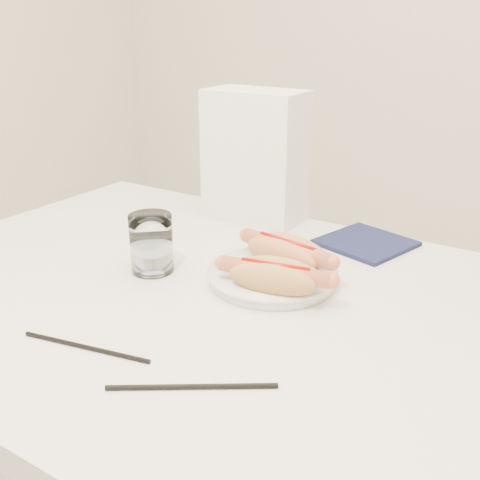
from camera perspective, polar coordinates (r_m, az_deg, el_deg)
The scene contains 9 objects.
table at distance 0.93m, azimuth -1.53°, elevation -8.80°, with size 1.20×0.80×0.75m.
plate at distance 0.95m, azimuth 3.21°, elevation -3.70°, with size 0.21×0.21×0.02m, color white.
hotdog_left at distance 0.96m, azimuth 4.64°, elevation -1.22°, with size 0.18×0.09×0.05m.
hotdog_right at distance 0.88m, azimuth 3.49°, elevation -3.58°, with size 0.17×0.09×0.05m.
water_glass at distance 0.98m, azimuth -8.74°, elevation -0.33°, with size 0.07×0.07×0.10m, color silver.
chopstick_near at distance 0.80m, azimuth -14.98°, elevation -10.16°, with size 0.01×0.01×0.19m, color black.
chopstick_far at distance 0.70m, azimuth -4.77°, elevation -14.22°, with size 0.01×0.01×0.20m, color black.
napkin_box at distance 1.21m, azimuth 1.53°, elevation 8.25°, with size 0.20×0.11×0.27m, color white.
navy_napkin at distance 1.12m, azimuth 12.31°, elevation -0.27°, with size 0.15×0.15×0.01m, color #121738.
Camera 1 is at (0.46, -0.66, 1.16)m, focal length 43.25 mm.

